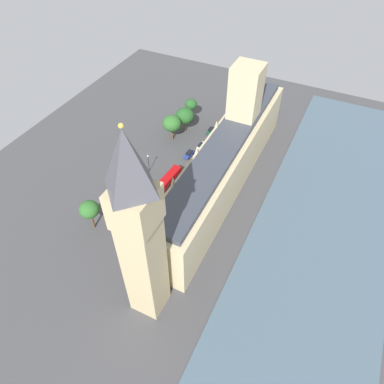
# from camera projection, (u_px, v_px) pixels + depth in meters

# --- Properties ---
(ground_plane) EXTENTS (144.90, 144.90, 0.00)m
(ground_plane) POSITION_uv_depth(u_px,v_px,m) (216.00, 183.00, 108.98)
(ground_plane) COLOR #424244
(river_thames) EXTENTS (35.35, 130.41, 0.25)m
(river_thames) POSITION_uv_depth(u_px,v_px,m) (326.00, 219.00, 98.69)
(river_thames) COLOR #475B6B
(river_thames) RESTS_ON ground
(parliament_building) EXTENTS (12.07, 74.90, 32.60)m
(parliament_building) POSITION_uv_depth(u_px,v_px,m) (226.00, 158.00, 102.77)
(parliament_building) COLOR #CCBA8E
(parliament_building) RESTS_ON ground
(clock_tower) EXTENTS (7.59, 7.59, 48.91)m
(clock_tower) POSITION_uv_depth(u_px,v_px,m) (139.00, 234.00, 63.49)
(clock_tower) COLOR tan
(clock_tower) RESTS_ON ground
(car_dark_green_kerbside) EXTENTS (1.91, 4.22, 1.74)m
(car_dark_green_kerbside) POSITION_uv_depth(u_px,v_px,m) (211.00, 131.00, 126.79)
(car_dark_green_kerbside) COLOR #19472D
(car_dark_green_kerbside) RESTS_ON ground
(car_white_midblock) EXTENTS (2.06, 4.34, 1.74)m
(car_white_midblock) POSITION_uv_depth(u_px,v_px,m) (201.00, 146.00, 120.55)
(car_white_midblock) COLOR silver
(car_white_midblock) RESTS_ON ground
(car_blue_far_end) EXTENTS (2.04, 4.52, 1.74)m
(car_blue_far_end) POSITION_uv_depth(u_px,v_px,m) (189.00, 154.00, 117.51)
(car_blue_far_end) COLOR navy
(car_blue_far_end) RESTS_ON ground
(double_decker_bus_opposite_hall) EXTENTS (3.22, 10.64, 4.75)m
(double_decker_bus_opposite_hall) POSITION_uv_depth(u_px,v_px,m) (169.00, 181.00, 105.87)
(double_decker_bus_opposite_hall) COLOR #B20C0F
(double_decker_bus_opposite_hall) RESTS_ON ground
(double_decker_bus_leading) EXTENTS (3.48, 10.69, 4.75)m
(double_decker_bus_leading) POSITION_uv_depth(u_px,v_px,m) (136.00, 217.00, 95.82)
(double_decker_bus_leading) COLOR red
(double_decker_bus_leading) RESTS_ON ground
(pedestrian_trailing) EXTENTS (0.65, 0.71, 1.69)m
(pedestrian_trailing) POSITION_uv_depth(u_px,v_px,m) (175.00, 208.00, 100.61)
(pedestrian_trailing) COLOR #336B60
(pedestrian_trailing) RESTS_ON ground
(pedestrian_near_tower) EXTENTS (0.60, 0.67, 1.58)m
(pedestrian_near_tower) POSITION_uv_depth(u_px,v_px,m) (211.00, 159.00, 115.93)
(pedestrian_near_tower) COLOR black
(pedestrian_near_tower) RESTS_ON ground
(plane_tree_corner) EXTENTS (5.28, 5.28, 9.45)m
(plane_tree_corner) POSITION_uv_depth(u_px,v_px,m) (89.00, 210.00, 91.76)
(plane_tree_corner) COLOR brown
(plane_tree_corner) RESTS_ON ground
(plane_tree_by_river_gate) EXTENTS (4.40, 4.40, 8.72)m
(plane_tree_by_river_gate) POSITION_uv_depth(u_px,v_px,m) (191.00, 105.00, 128.06)
(plane_tree_by_river_gate) COLOR brown
(plane_tree_by_river_gate) RESTS_ON ground
(plane_tree_under_trees) EXTENTS (6.48, 6.48, 9.34)m
(plane_tree_under_trees) POSITION_uv_depth(u_px,v_px,m) (185.00, 116.00, 123.29)
(plane_tree_under_trees) COLOR brown
(plane_tree_under_trees) RESTS_ON ground
(plane_tree_slot_10) EXTENTS (6.38, 6.38, 9.40)m
(plane_tree_slot_10) POSITION_uv_depth(u_px,v_px,m) (172.00, 123.00, 119.87)
(plane_tree_slot_10) COLOR brown
(plane_tree_slot_10) RESTS_ON ground
(street_lamp_slot_11) EXTENTS (0.56, 0.56, 5.96)m
(street_lamp_slot_11) POSITION_uv_depth(u_px,v_px,m) (184.00, 119.00, 126.00)
(street_lamp_slot_11) COLOR black
(street_lamp_slot_11) RESTS_ON ground
(street_lamp_slot_12) EXTENTS (0.56, 0.56, 6.41)m
(street_lamp_slot_12) POSITION_uv_depth(u_px,v_px,m) (148.00, 160.00, 109.74)
(street_lamp_slot_12) COLOR black
(street_lamp_slot_12) RESTS_ON ground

